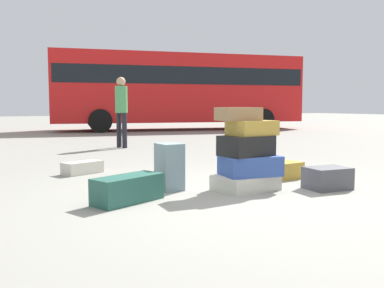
{
  "coord_description": "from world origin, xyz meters",
  "views": [
    {
      "loc": [
        -2.6,
        -3.9,
        1.03
      ],
      "look_at": [
        0.3,
        1.72,
        0.45
      ],
      "focal_mm": 39.24,
      "sensor_mm": 36.0,
      "label": 1
    }
  ],
  "objects_px": {
    "suitcase_charcoal_foreground_near": "(327,178)",
    "person_tourist_with_camera": "(121,106)",
    "suitcase_teal_behind_tower": "(128,189)",
    "suitcase_cream_upright_blue": "(82,168)",
    "suitcase_slate_right_side": "(169,167)",
    "parked_bus": "(179,87)",
    "suitcase_tan_foreground_far": "(281,170)",
    "suitcase_tower": "(247,155)"
  },
  "relations": [
    {
      "from": "suitcase_tower",
      "to": "suitcase_slate_right_side",
      "type": "relative_size",
      "value": 1.77
    },
    {
      "from": "parked_bus",
      "to": "suitcase_charcoal_foreground_near",
      "type": "bearing_deg",
      "value": -95.96
    },
    {
      "from": "suitcase_tower",
      "to": "suitcase_cream_upright_blue",
      "type": "xyz_separation_m",
      "value": [
        -1.5,
        2.2,
        -0.34
      ]
    },
    {
      "from": "suitcase_teal_behind_tower",
      "to": "suitcase_charcoal_foreground_near",
      "type": "distance_m",
      "value": 2.47
    },
    {
      "from": "suitcase_charcoal_foreground_near",
      "to": "suitcase_tan_foreground_far",
      "type": "height_order",
      "value": "suitcase_charcoal_foreground_near"
    },
    {
      "from": "suitcase_teal_behind_tower",
      "to": "suitcase_tan_foreground_far",
      "type": "xyz_separation_m",
      "value": [
        2.41,
        0.42,
        -0.02
      ]
    },
    {
      "from": "suitcase_slate_right_side",
      "to": "suitcase_cream_upright_blue",
      "type": "height_order",
      "value": "suitcase_slate_right_side"
    },
    {
      "from": "suitcase_tower",
      "to": "suitcase_teal_behind_tower",
      "type": "height_order",
      "value": "suitcase_tower"
    },
    {
      "from": "suitcase_tower",
      "to": "suitcase_teal_behind_tower",
      "type": "bearing_deg",
      "value": 178.05
    },
    {
      "from": "suitcase_cream_upright_blue",
      "to": "person_tourist_with_camera",
      "type": "distance_m",
      "value": 4.04
    },
    {
      "from": "suitcase_tower",
      "to": "suitcase_teal_behind_tower",
      "type": "xyz_separation_m",
      "value": [
        -1.5,
        0.05,
        -0.29
      ]
    },
    {
      "from": "suitcase_slate_right_side",
      "to": "parked_bus",
      "type": "relative_size",
      "value": 0.05
    },
    {
      "from": "suitcase_charcoal_foreground_near",
      "to": "suitcase_cream_upright_blue",
      "type": "xyz_separation_m",
      "value": [
        -2.43,
        2.59,
        -0.04
      ]
    },
    {
      "from": "suitcase_tan_foreground_far",
      "to": "suitcase_tower",
      "type": "bearing_deg",
      "value": -157.17
    },
    {
      "from": "suitcase_charcoal_foreground_near",
      "to": "person_tourist_with_camera",
      "type": "bearing_deg",
      "value": 100.98
    },
    {
      "from": "suitcase_tan_foreground_far",
      "to": "suitcase_slate_right_side",
      "type": "bearing_deg",
      "value": 176.04
    },
    {
      "from": "suitcase_tower",
      "to": "suitcase_teal_behind_tower",
      "type": "distance_m",
      "value": 1.53
    },
    {
      "from": "suitcase_tower",
      "to": "suitcase_charcoal_foreground_near",
      "type": "distance_m",
      "value": 1.05
    },
    {
      "from": "suitcase_teal_behind_tower",
      "to": "suitcase_charcoal_foreground_near",
      "type": "relative_size",
      "value": 1.51
    },
    {
      "from": "suitcase_charcoal_foreground_near",
      "to": "person_tourist_with_camera",
      "type": "height_order",
      "value": "person_tourist_with_camera"
    },
    {
      "from": "suitcase_tan_foreground_far",
      "to": "suitcase_slate_right_side",
      "type": "xyz_separation_m",
      "value": [
        -1.74,
        -0.03,
        0.17
      ]
    },
    {
      "from": "suitcase_charcoal_foreground_near",
      "to": "suitcase_slate_right_side",
      "type": "xyz_separation_m",
      "value": [
        -1.76,
        0.85,
        0.15
      ]
    },
    {
      "from": "suitcase_charcoal_foreground_near",
      "to": "parked_bus",
      "type": "bearing_deg",
      "value": 77.22
    },
    {
      "from": "suitcase_tan_foreground_far",
      "to": "suitcase_cream_upright_blue",
      "type": "xyz_separation_m",
      "value": [
        -2.41,
        1.72,
        -0.03
      ]
    },
    {
      "from": "suitcase_charcoal_foreground_near",
      "to": "parked_bus",
      "type": "distance_m",
      "value": 13.3
    },
    {
      "from": "suitcase_charcoal_foreground_near",
      "to": "suitcase_slate_right_side",
      "type": "relative_size",
      "value": 0.9
    },
    {
      "from": "person_tourist_with_camera",
      "to": "parked_bus",
      "type": "distance_m",
      "value": 7.99
    },
    {
      "from": "suitcase_teal_behind_tower",
      "to": "suitcase_charcoal_foreground_near",
      "type": "height_order",
      "value": "suitcase_teal_behind_tower"
    },
    {
      "from": "person_tourist_with_camera",
      "to": "parked_bus",
      "type": "height_order",
      "value": "parked_bus"
    },
    {
      "from": "suitcase_teal_behind_tower",
      "to": "suitcase_cream_upright_blue",
      "type": "bearing_deg",
      "value": 67.66
    },
    {
      "from": "person_tourist_with_camera",
      "to": "suitcase_tower",
      "type": "bearing_deg",
      "value": -22.52
    },
    {
      "from": "suitcase_tower",
      "to": "suitcase_tan_foreground_far",
      "type": "bearing_deg",
      "value": 27.65
    },
    {
      "from": "suitcase_tan_foreground_far",
      "to": "suitcase_slate_right_side",
      "type": "relative_size",
      "value": 0.95
    },
    {
      "from": "suitcase_slate_right_side",
      "to": "suitcase_cream_upright_blue",
      "type": "relative_size",
      "value": 0.97
    },
    {
      "from": "suitcase_teal_behind_tower",
      "to": "suitcase_slate_right_side",
      "type": "relative_size",
      "value": 1.37
    },
    {
      "from": "suitcase_slate_right_side",
      "to": "suitcase_tower",
      "type": "bearing_deg",
      "value": -31.82
    },
    {
      "from": "suitcase_tower",
      "to": "suitcase_tan_foreground_far",
      "type": "relative_size",
      "value": 1.85
    },
    {
      "from": "suitcase_charcoal_foreground_near",
      "to": "parked_bus",
      "type": "relative_size",
      "value": 0.05
    },
    {
      "from": "suitcase_charcoal_foreground_near",
      "to": "suitcase_tower",
      "type": "bearing_deg",
      "value": 161.33
    },
    {
      "from": "suitcase_tower",
      "to": "parked_bus",
      "type": "distance_m",
      "value": 13.2
    },
    {
      "from": "suitcase_charcoal_foreground_near",
      "to": "suitcase_tan_foreground_far",
      "type": "bearing_deg",
      "value": 95.9
    },
    {
      "from": "suitcase_charcoal_foreground_near",
      "to": "person_tourist_with_camera",
      "type": "relative_size",
      "value": 0.3
    }
  ]
}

